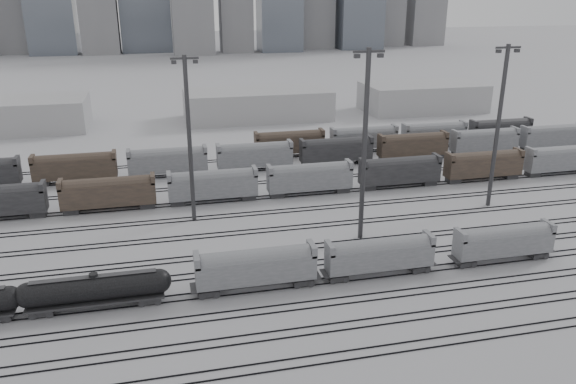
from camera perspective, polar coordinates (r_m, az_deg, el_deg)
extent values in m
plane|color=silver|center=(69.62, 2.78, -9.58)|extent=(900.00, 900.00, 0.00)
cube|color=black|center=(57.84, 6.92, -16.46)|extent=(220.00, 0.07, 0.16)
cube|color=black|center=(58.92, 6.44, -15.67)|extent=(220.00, 0.07, 0.16)
cube|color=black|center=(61.68, 5.31, -13.82)|extent=(220.00, 0.07, 0.16)
cube|color=black|center=(62.82, 4.90, -13.12)|extent=(220.00, 0.07, 0.16)
cube|color=black|center=(65.68, 3.93, -11.48)|extent=(220.00, 0.07, 0.16)
cube|color=black|center=(66.86, 3.56, -10.86)|extent=(220.00, 0.07, 0.16)
cube|color=black|center=(69.81, 2.72, -9.41)|extent=(220.00, 0.07, 0.16)
cube|color=black|center=(71.02, 2.40, -8.86)|extent=(220.00, 0.07, 0.16)
cube|color=black|center=(74.05, 1.66, -7.57)|extent=(220.00, 0.07, 0.16)
cube|color=black|center=(75.28, 1.38, -7.08)|extent=(220.00, 0.07, 0.16)
cube|color=black|center=(78.38, 0.73, -5.93)|extent=(220.00, 0.07, 0.16)
cube|color=black|center=(79.63, 0.48, -5.50)|extent=(220.00, 0.07, 0.16)
cube|color=black|center=(84.56, -0.41, -3.92)|extent=(220.00, 0.07, 0.16)
cube|color=black|center=(85.84, -0.62, -3.54)|extent=(220.00, 0.07, 0.16)
cube|color=black|center=(90.86, -1.39, -2.18)|extent=(220.00, 0.07, 0.16)
cube|color=black|center=(92.16, -1.57, -1.86)|extent=(220.00, 0.07, 0.16)
cube|color=black|center=(97.26, -2.24, -0.67)|extent=(220.00, 0.07, 0.16)
cube|color=black|center=(98.58, -2.40, -0.39)|extent=(220.00, 0.07, 0.16)
cube|color=black|center=(104.66, -3.08, 0.83)|extent=(220.00, 0.07, 0.16)
cube|color=black|center=(106.00, -3.22, 1.07)|extent=(220.00, 0.07, 0.16)
cube|color=black|center=(112.15, -3.81, 2.13)|extent=(220.00, 0.07, 0.16)
cube|color=black|center=(113.50, -3.93, 2.34)|extent=(220.00, 0.07, 0.16)
cube|color=black|center=(119.70, -4.45, 3.26)|extent=(220.00, 0.07, 0.16)
cube|color=black|center=(121.06, -4.55, 3.45)|extent=(220.00, 0.07, 0.16)
cube|color=black|center=(70.61, -27.15, -11.05)|extent=(2.43, 1.96, 0.65)
sphere|color=black|center=(69.39, -26.46, -9.63)|extent=(2.71, 2.71, 2.71)
cube|color=black|center=(69.59, -23.69, -10.92)|extent=(2.53, 2.05, 0.68)
cube|color=black|center=(68.15, -13.87, -10.38)|extent=(2.53, 2.05, 0.68)
cube|color=black|center=(68.39, -18.87, -10.34)|extent=(15.10, 2.63, 0.24)
cylinder|color=black|center=(67.64, -19.02, -9.19)|extent=(14.12, 2.82, 2.82)
sphere|color=black|center=(68.89, -24.93, -9.49)|extent=(2.82, 2.82, 2.82)
sphere|color=black|center=(67.12, -12.97, -8.79)|extent=(2.82, 2.82, 2.82)
cylinder|color=black|center=(66.93, -19.17, -8.02)|extent=(0.97, 0.97, 0.49)
cube|color=black|center=(66.97, -19.16, -8.10)|extent=(13.64, 0.88, 0.06)
cube|color=black|center=(68.23, -8.08, -9.92)|extent=(2.50, 2.02, 0.67)
cube|color=black|center=(69.88, 1.47, -8.94)|extent=(2.50, 2.02, 0.67)
cube|color=gray|center=(67.74, -3.28, -7.80)|extent=(14.40, 2.88, 3.07)
cylinder|color=gray|center=(67.21, -3.30, -6.93)|extent=(13.06, 2.78, 2.78)
cube|color=gray|center=(66.20, -9.25, -6.87)|extent=(0.67, 2.88, 1.34)
cube|color=gray|center=(68.24, 2.44, -5.76)|extent=(0.67, 2.88, 1.34)
cone|color=black|center=(68.63, -3.25, -9.18)|extent=(2.30, 2.30, 0.86)
cube|color=black|center=(71.04, 5.04, -8.53)|extent=(2.38, 1.92, 0.64)
cube|color=black|center=(74.90, 13.13, -7.43)|extent=(2.38, 1.92, 0.64)
cube|color=gray|center=(71.82, 9.29, -6.47)|extent=(13.73, 2.75, 2.93)
cylinder|color=gray|center=(71.34, 9.34, -5.67)|extent=(12.45, 2.66, 2.66)
cube|color=gray|center=(68.92, 4.26, -5.73)|extent=(0.64, 2.75, 1.28)
cube|color=gray|center=(73.67, 14.14, -4.56)|extent=(0.64, 2.75, 1.28)
cone|color=black|center=(72.62, 9.21, -7.73)|extent=(2.20, 2.20, 0.82)
cube|color=black|center=(77.88, 17.52, -6.77)|extent=(2.34, 1.89, 0.63)
cube|color=black|center=(83.66, 23.96, -5.72)|extent=(2.34, 1.89, 0.63)
cube|color=gray|center=(79.78, 21.05, -4.87)|extent=(13.50, 2.70, 2.88)
cylinder|color=gray|center=(79.36, 21.14, -4.16)|extent=(12.24, 2.61, 2.61)
cube|color=gray|center=(75.74, 17.12, -4.23)|extent=(0.63, 2.70, 1.26)
cube|color=gray|center=(82.80, 24.94, -3.17)|extent=(0.63, 2.70, 1.26)
cone|color=black|center=(80.49, 20.89, -6.01)|extent=(2.16, 2.16, 0.81)
cylinder|color=#363638|center=(85.94, -9.98, 5.11)|extent=(0.65, 0.65, 25.46)
cube|color=#363638|center=(83.73, -10.48, 13.22)|extent=(4.07, 0.31, 0.31)
cube|color=#363638|center=(83.72, -11.53, 12.80)|extent=(0.71, 0.51, 0.51)
cube|color=#363638|center=(83.88, -9.39, 12.94)|extent=(0.71, 0.51, 0.51)
cylinder|color=#363638|center=(78.52, 7.76, 4.46)|extent=(0.69, 0.69, 27.13)
cube|color=#363638|center=(76.13, 8.23, 13.94)|extent=(4.34, 0.33, 0.33)
cube|color=#363638|center=(75.62, 7.02, 13.54)|extent=(0.76, 0.54, 0.54)
cube|color=#363638|center=(76.79, 9.37, 13.53)|extent=(0.76, 0.54, 0.54)
cylinder|color=#363638|center=(96.54, 20.53, 6.06)|extent=(0.68, 0.68, 26.41)
cube|color=#363638|center=(94.59, 21.47, 13.51)|extent=(4.22, 0.32, 0.32)
cube|color=#363638|center=(93.76, 20.61, 13.24)|extent=(0.74, 0.53, 0.53)
cube|color=#363638|center=(95.53, 22.24, 13.15)|extent=(0.74, 0.53, 0.53)
cube|color=brown|center=(95.91, -17.77, -0.22)|extent=(15.00, 3.00, 5.60)
cube|color=gray|center=(95.83, -7.63, 0.57)|extent=(15.00, 3.00, 5.60)
cube|color=gray|center=(98.72, 2.22, 1.32)|extent=(15.00, 3.00, 5.60)
cube|color=black|center=(104.34, 11.27, 1.97)|extent=(15.00, 3.00, 5.60)
cube|color=brown|center=(112.27, 19.23, 2.51)|extent=(15.00, 3.00, 5.60)
cube|color=gray|center=(122.07, 26.03, 2.93)|extent=(15.00, 3.00, 5.60)
cube|color=brown|center=(111.87, -20.82, 2.25)|extent=(15.00, 3.00, 5.60)
cube|color=gray|center=(110.73, -12.10, 2.96)|extent=(15.00, 3.00, 5.60)
cube|color=gray|center=(112.19, -3.40, 3.60)|extent=(15.00, 3.00, 5.60)
cube|color=black|center=(116.14, 4.91, 4.13)|extent=(15.00, 3.00, 5.60)
cube|color=brown|center=(122.35, 12.54, 4.54)|extent=(15.00, 3.00, 5.60)
cube|color=gray|center=(130.49, 19.32, 4.83)|extent=(15.00, 3.00, 5.60)
cube|color=gray|center=(140.22, 25.25, 5.04)|extent=(15.00, 3.00, 5.60)
cube|color=brown|center=(121.47, 0.15, 4.91)|extent=(15.00, 3.00, 5.60)
cube|color=gray|center=(126.34, 7.70, 5.32)|extent=(15.00, 3.00, 5.60)
cube|color=gray|center=(133.22, 14.60, 5.61)|extent=(15.00, 3.00, 5.60)
cube|color=black|center=(141.82, 20.74, 5.81)|extent=(15.00, 3.00, 5.60)
cube|color=#A6A5A8|center=(158.45, -3.14, 8.88)|extent=(40.00, 18.00, 8.00)
cube|color=#A6A5A8|center=(174.10, 13.50, 9.36)|extent=(35.00, 18.00, 8.00)
cube|color=gray|center=(347.29, -27.22, 15.64)|extent=(22.00, 17.60, 42.00)
cube|color=gray|center=(339.48, -18.76, 17.19)|extent=(20.00, 16.00, 48.00)
cube|color=gray|center=(341.77, -5.50, 17.27)|extent=(18.00, 14.40, 38.00)
cube|color=gray|center=(352.01, 2.98, 17.97)|extent=(20.00, 16.00, 45.00)
cube|color=gray|center=(369.03, 10.82, 17.36)|extent=(18.00, 14.40, 40.00)
cube|color=gray|center=(379.50, 14.52, 18.07)|extent=(22.00, 17.60, 52.00)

